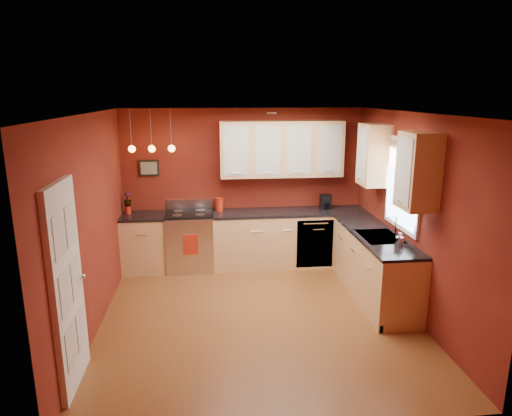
{
  "coord_description": "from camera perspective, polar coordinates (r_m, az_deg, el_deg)",
  "views": [
    {
      "loc": [
        -0.61,
        -5.4,
        2.82
      ],
      "look_at": [
        0.08,
        1.0,
        1.21
      ],
      "focal_mm": 32.0,
      "sensor_mm": 36.0,
      "label": 1
    }
  ],
  "objects": [
    {
      "name": "wall_right",
      "position": [
        6.19,
        19.01,
        -0.94
      ],
      "size": [
        0.02,
        4.2,
        2.6
      ],
      "primitive_type": "cube",
      "color": "maroon",
      "rests_on": "floor"
    },
    {
      "name": "soap_pump",
      "position": [
        6.08,
        17.48,
        -3.75
      ],
      "size": [
        0.1,
        0.1,
        0.17
      ],
      "primitive_type": "imported",
      "rotation": [
        0.0,
        0.0,
        0.41
      ],
      "color": "silver",
      "rests_on": "counter_right"
    },
    {
      "name": "door_left_wall",
      "position": [
        4.76,
        -22.52,
        -9.2
      ],
      "size": [
        0.12,
        0.82,
        2.05
      ],
      "color": "white",
      "rests_on": "floor"
    },
    {
      "name": "floor",
      "position": [
        6.12,
        0.26,
        -13.36
      ],
      "size": [
        4.2,
        4.2,
        0.0
      ],
      "primitive_type": "plane",
      "color": "brown",
      "rests_on": "ground"
    },
    {
      "name": "dish_towel",
      "position": [
        7.25,
        -8.17,
        -4.57
      ],
      "size": [
        0.24,
        0.02,
        0.32
      ],
      "primitive_type": "cube",
      "color": "#AF2412",
      "rests_on": "gas_range"
    },
    {
      "name": "gas_range",
      "position": [
        7.58,
        -8.23,
        -4.05
      ],
      "size": [
        0.76,
        0.64,
        1.11
      ],
      "color": "silver",
      "rests_on": "floor"
    },
    {
      "name": "pendant_lights",
      "position": [
        7.24,
        -12.9,
        7.3
      ],
      "size": [
        0.71,
        0.11,
        0.66
      ],
      "color": "gray",
      "rests_on": "ceiling"
    },
    {
      "name": "upper_cabinets_back",
      "position": [
        7.47,
        3.22,
        7.38
      ],
      "size": [
        2.0,
        0.35,
        0.9
      ],
      "primitive_type": "cube",
      "color": "#DFAD77",
      "rests_on": "wall_back"
    },
    {
      "name": "counter_back_right",
      "position": [
        7.56,
        4.24,
        -0.5
      ],
      "size": [
        2.54,
        0.62,
        0.04
      ],
      "primitive_type": "cube",
      "color": "black",
      "rests_on": "base_cabinets_back_right"
    },
    {
      "name": "window",
      "position": [
        6.36,
        17.96,
        3.13
      ],
      "size": [
        0.06,
        1.02,
        1.22
      ],
      "color": "white",
      "rests_on": "wall_right"
    },
    {
      "name": "upper_cabinets_right",
      "position": [
        6.28,
        16.79,
        5.51
      ],
      "size": [
        0.35,
        1.95,
        0.9
      ],
      "primitive_type": "cube",
      "color": "#DFAD77",
      "rests_on": "wall_right"
    },
    {
      "name": "sink",
      "position": [
        6.44,
        15.22,
        -3.65
      ],
      "size": [
        0.5,
        0.7,
        0.33
      ],
      "color": "gray",
      "rests_on": "counter_right"
    },
    {
      "name": "base_cabinets_back_left",
      "position": [
        7.65,
        -13.71,
        -4.38
      ],
      "size": [
        0.7,
        0.6,
        0.9
      ],
      "primitive_type": "cube",
      "color": "#DFAD77",
      "rests_on": "floor"
    },
    {
      "name": "flowers",
      "position": [
        7.6,
        -15.79,
        1.07
      ],
      "size": [
        0.16,
        0.16,
        0.23
      ],
      "primitive_type": "imported",
      "rotation": [
        0.0,
        0.0,
        -0.25
      ],
      "color": "#AF2412",
      "rests_on": "red_vase"
    },
    {
      "name": "ceiling",
      "position": [
        5.44,
        0.29,
        11.75
      ],
      "size": [
        4.0,
        4.2,
        0.02
      ],
      "primitive_type": "cube",
      "color": "silver",
      "rests_on": "wall_back"
    },
    {
      "name": "counter_right",
      "position": [
        6.57,
        14.74,
        -3.21
      ],
      "size": [
        0.62,
        2.1,
        0.04
      ],
      "primitive_type": "cube",
      "color": "black",
      "rests_on": "base_cabinets_right"
    },
    {
      "name": "base_cabinets_back_right",
      "position": [
        7.7,
        4.17,
        -3.89
      ],
      "size": [
        2.54,
        0.6,
        0.9
      ],
      "primitive_type": "cube",
      "color": "#DFAD77",
      "rests_on": "floor"
    },
    {
      "name": "dishwasher_front",
      "position": [
        7.5,
        7.36,
        -4.46
      ],
      "size": [
        0.6,
        0.02,
        0.8
      ],
      "primitive_type": "cube",
      "color": "silver",
      "rests_on": "base_cabinets_back_right"
    },
    {
      "name": "wall_picture",
      "position": [
        7.63,
        -13.22,
        4.89
      ],
      "size": [
        0.32,
        0.03,
        0.26
      ],
      "primitive_type": "cube",
      "color": "black",
      "rests_on": "wall_back"
    },
    {
      "name": "red_vase",
      "position": [
        7.64,
        -15.7,
        -0.16
      ],
      "size": [
        0.09,
        0.09,
        0.14
      ],
      "primitive_type": "cylinder",
      "color": "#AF2412",
      "rests_on": "counter_back_left"
    },
    {
      "name": "wall_left",
      "position": [
        5.78,
        -19.86,
        -2.04
      ],
      "size": [
        0.02,
        4.2,
        2.6
      ],
      "primitive_type": "cube",
      "color": "maroon",
      "rests_on": "floor"
    },
    {
      "name": "wall_front",
      "position": [
        3.68,
        4.0,
        -10.36
      ],
      "size": [
        4.0,
        0.02,
        2.6
      ],
      "primitive_type": "cube",
      "color": "maroon",
      "rests_on": "floor"
    },
    {
      "name": "red_canister",
      "position": [
        7.55,
        -4.63,
        0.49
      ],
      "size": [
        0.15,
        0.15,
        0.22
      ],
      "color": "#AF2412",
      "rests_on": "counter_back_right"
    },
    {
      "name": "base_cabinets_right",
      "position": [
        6.72,
        14.48,
        -7.04
      ],
      "size": [
        0.6,
        2.1,
        0.9
      ],
      "primitive_type": "cube",
      "color": "#DFAD77",
      "rests_on": "floor"
    },
    {
      "name": "wall_back",
      "position": [
        7.68,
        -1.49,
        2.66
      ],
      "size": [
        4.0,
        0.02,
        2.6
      ],
      "primitive_type": "cube",
      "color": "maroon",
      "rests_on": "floor"
    },
    {
      "name": "counter_back_left",
      "position": [
        7.52,
        -13.92,
        -0.98
      ],
      "size": [
        0.7,
        0.62,
        0.04
      ],
      "primitive_type": "cube",
      "color": "black",
      "rests_on": "base_cabinets_back_left"
    },
    {
      "name": "coffee_maker",
      "position": [
        7.74,
        8.7,
        0.72
      ],
      "size": [
        0.18,
        0.18,
        0.24
      ],
      "rotation": [
        0.0,
        0.0,
        0.1
      ],
      "color": "black",
      "rests_on": "counter_back_right"
    }
  ]
}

